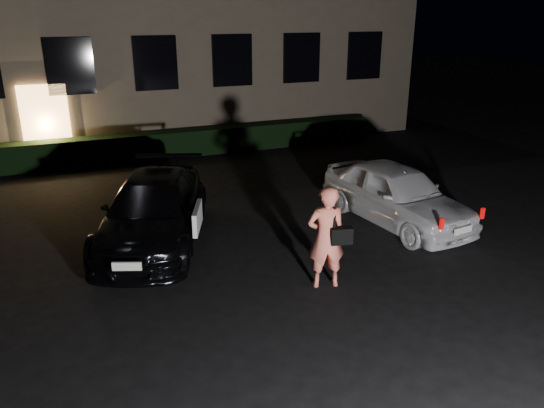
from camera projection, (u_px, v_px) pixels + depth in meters
name	position (u px, v px, depth m)	size (l,w,h in m)	color
ground	(297.00, 313.00, 8.57)	(80.00, 80.00, 0.00)	black
hedge	(164.00, 144.00, 17.54)	(15.00, 0.70, 0.85)	black
sedan	(154.00, 210.00, 11.08)	(3.44, 5.02, 1.35)	black
hatch	(396.00, 194.00, 12.04)	(2.09, 4.18, 1.37)	white
man	(327.00, 237.00, 9.13)	(0.78, 0.58, 1.86)	#FF7B67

